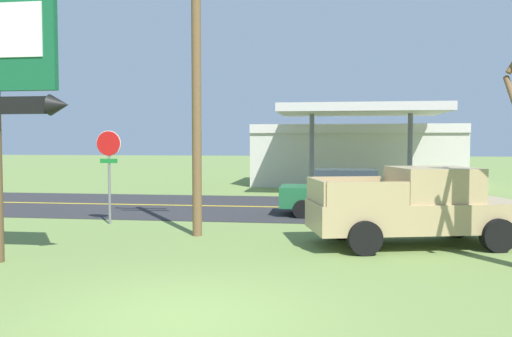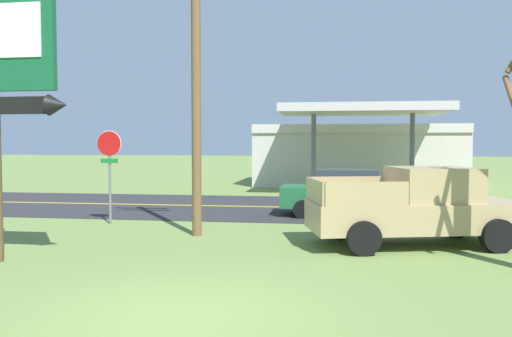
# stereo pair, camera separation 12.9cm
# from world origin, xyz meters

# --- Properties ---
(ground_plane) EXTENTS (180.00, 180.00, 0.00)m
(ground_plane) POSITION_xyz_m (0.00, 0.00, 0.00)
(ground_plane) COLOR olive
(road_asphalt) EXTENTS (140.00, 8.00, 0.02)m
(road_asphalt) POSITION_xyz_m (0.00, 13.00, 0.01)
(road_asphalt) COLOR #2B2B2D
(road_asphalt) RESTS_ON ground
(road_centre_line) EXTENTS (126.00, 0.20, 0.01)m
(road_centre_line) POSITION_xyz_m (0.00, 13.00, 0.02)
(road_centre_line) COLOR gold
(road_centre_line) RESTS_ON road_asphalt
(stop_sign) EXTENTS (0.80, 0.08, 2.95)m
(stop_sign) POSITION_xyz_m (-4.69, 8.15, 2.03)
(stop_sign) COLOR slate
(stop_sign) RESTS_ON ground
(utility_pole) EXTENTS (2.08, 0.26, 8.64)m
(utility_pole) POSITION_xyz_m (-1.44, 6.55, 4.64)
(utility_pole) COLOR brown
(utility_pole) RESTS_ON ground
(gas_station) EXTENTS (12.00, 11.50, 4.40)m
(gas_station) POSITION_xyz_m (3.74, 24.50, 1.94)
(gas_station) COLOR beige
(gas_station) RESTS_ON ground
(pickup_tan_parked_on_lawn) EXTENTS (5.52, 3.15, 1.96)m
(pickup_tan_parked_on_lawn) POSITION_xyz_m (4.36, 6.01, 0.96)
(pickup_tan_parked_on_lawn) COLOR tan
(pickup_tan_parked_on_lawn) RESTS_ON ground
(car_green_near_lane) EXTENTS (4.20, 2.00, 1.64)m
(car_green_near_lane) POSITION_xyz_m (2.63, 11.00, 0.83)
(car_green_near_lane) COLOR #1E6038
(car_green_near_lane) RESTS_ON ground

